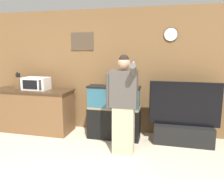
# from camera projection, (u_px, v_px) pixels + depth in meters

# --- Properties ---
(wall_back_paneled) EXTENTS (10.00, 0.08, 2.60)m
(wall_back_paneled) POSITION_uv_depth(u_px,v_px,m) (104.00, 71.00, 4.73)
(wall_back_paneled) COLOR brown
(wall_back_paneled) RESTS_ON ground_plane
(counter_island) EXTENTS (1.73, 0.64, 0.92)m
(counter_island) POSITION_uv_depth(u_px,v_px,m) (34.00, 110.00, 4.78)
(counter_island) COLOR brown
(counter_island) RESTS_ON ground_plane
(microwave) EXTENTS (0.54, 0.33, 0.26)m
(microwave) POSITION_uv_depth(u_px,v_px,m) (36.00, 83.00, 4.67)
(microwave) COLOR white
(microwave) RESTS_ON counter_island
(knife_block) EXTENTS (0.13, 0.09, 0.36)m
(knife_block) POSITION_uv_depth(u_px,v_px,m) (18.00, 83.00, 4.75)
(knife_block) COLOR brown
(knife_block) RESTS_ON counter_island
(aquarium_on_stand) EXTENTS (1.04, 0.35, 1.06)m
(aquarium_on_stand) POSITION_uv_depth(u_px,v_px,m) (114.00, 112.00, 4.33)
(aquarium_on_stand) COLOR black
(aquarium_on_stand) RESTS_ON ground_plane
(tv_on_stand) EXTENTS (1.30, 0.40, 1.18)m
(tv_on_stand) POSITION_uv_depth(u_px,v_px,m) (183.00, 126.00, 4.11)
(tv_on_stand) COLOR black
(tv_on_stand) RESTS_ON ground_plane
(person_standing) EXTENTS (0.53, 0.40, 1.68)m
(person_standing) POSITION_uv_depth(u_px,v_px,m) (123.00, 104.00, 3.61)
(person_standing) COLOR #BCAD89
(person_standing) RESTS_ON ground_plane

